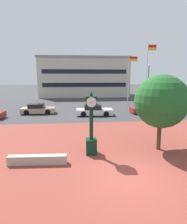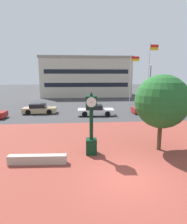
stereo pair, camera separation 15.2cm
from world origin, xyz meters
name	(u,v)px [view 1 (the left image)]	position (x,y,z in m)	size (l,w,h in m)	color
ground_plane	(128,178)	(0.00, 0.00, 0.00)	(200.00, 200.00, 0.00)	#38383A
plaza_brick_paving	(113,150)	(0.00, 3.58, 0.00)	(44.00, 15.16, 0.01)	brown
planter_wall	(38,160)	(-4.57, 1.94, 0.25)	(3.20, 0.40, 0.50)	#ADA393
street_clock	(91,127)	(-1.50, 3.10, 1.73)	(0.70, 0.78, 3.89)	black
plaza_tree	(163,102)	(3.16, 3.50, 3.11)	(3.65, 3.40, 4.89)	#4C3823
car_street_near	(148,109)	(7.01, 15.58, 0.57)	(4.62, 2.00, 1.28)	maroon
car_street_mid	(38,109)	(-7.18, 16.73, 0.57)	(4.19, 1.95, 1.28)	tan
car_street_far	(94,111)	(-0.11, 14.93, 0.57)	(4.44, 2.10, 1.28)	silver
flagpole_primary	(129,76)	(6.68, 23.62, 4.69)	(1.48, 0.14, 8.15)	silver
flagpole_secondary	(148,70)	(9.80, 23.62, 5.77)	(1.47, 0.14, 10.05)	silver
civic_building	(84,77)	(-0.14, 39.36, 4.51)	(20.52, 11.27, 9.00)	beige
street_lamp_post	(148,80)	(9.50, 22.33, 4.05)	(0.36, 0.36, 6.61)	#4C4C51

